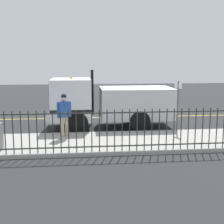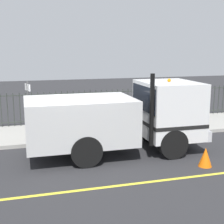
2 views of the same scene
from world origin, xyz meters
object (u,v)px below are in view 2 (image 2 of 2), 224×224
at_px(traffic_cone, 205,157).
at_px(worker_standing, 150,104).
at_px(work_truck, 127,114).
at_px(street_sign, 28,105).
at_px(utility_cabinet, 181,109).

bearing_deg(traffic_cone, worker_standing, 1.33).
relative_size(work_truck, street_sign, 2.69).
relative_size(traffic_cone, street_sign, 0.26).
bearing_deg(traffic_cone, utility_cabinet, -20.98).
bearing_deg(work_truck, street_sign, -116.77).
distance_m(worker_standing, traffic_cone, 4.23).
height_order(utility_cabinet, traffic_cone, utility_cabinet).
bearing_deg(worker_standing, traffic_cone, 57.87).
xyz_separation_m(traffic_cone, street_sign, (3.55, 4.98, 1.23)).
distance_m(utility_cabinet, street_sign, 7.56).
relative_size(utility_cabinet, street_sign, 0.43).
xyz_separation_m(work_truck, utility_cabinet, (3.80, -4.05, -0.71)).
height_order(worker_standing, traffic_cone, worker_standing).
bearing_deg(utility_cabinet, street_sign, 106.92).
bearing_deg(street_sign, utility_cabinet, -73.08).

